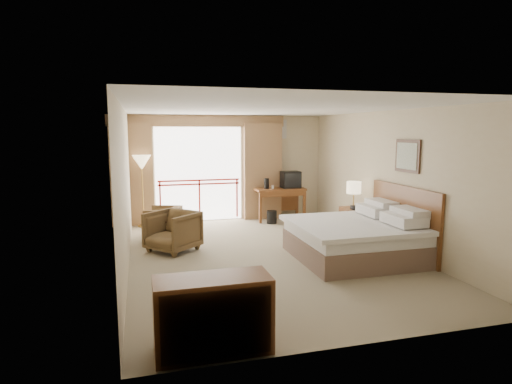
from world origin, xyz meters
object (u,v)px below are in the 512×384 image
object	(u,v)px
armchair_near	(173,251)
dresser	(213,315)
armchair_far	(164,236)
table_lamp	(354,188)
bed	(356,238)
tv	(291,180)
side_table	(169,227)
floor_lamp	(142,165)
desk	(279,195)
wastebasket	(272,217)
nightstand	(354,223)

from	to	relation	value
armchair_near	dresser	distance (m)	4.00
armchair_far	dresser	size ratio (longest dim) A/B	0.59
table_lamp	dresser	xyz separation A→B (m)	(-3.72, -3.98, -0.69)
bed	table_lamp	world-z (taller)	table_lamp
table_lamp	tv	world-z (taller)	tv
side_table	floor_lamp	size ratio (longest dim) A/B	0.29
bed	armchair_near	world-z (taller)	bed
bed	armchair_far	world-z (taller)	bed
bed	tv	distance (m)	3.64
table_lamp	desk	bearing A→B (deg)	112.35
bed	side_table	xyz separation A→B (m)	(-3.22, 1.95, -0.03)
wastebasket	bed	bearing A→B (deg)	-79.47
table_lamp	floor_lamp	world-z (taller)	floor_lamp
desk	tv	xyz separation A→B (m)	(0.30, -0.06, 0.40)
tv	armchair_far	distance (m)	3.60
desk	floor_lamp	bearing A→B (deg)	174.94
tv	table_lamp	bearing A→B (deg)	-90.46
nightstand	dresser	distance (m)	5.41
side_table	floor_lamp	distance (m)	2.17
tv	nightstand	bearing A→B (deg)	-90.80
tv	floor_lamp	distance (m)	3.75
floor_lamp	nightstand	bearing A→B (deg)	-28.97
wastebasket	armchair_near	size ratio (longest dim) A/B	0.37
armchair_near	floor_lamp	size ratio (longest dim) A/B	0.49
nightstand	armchair_near	bearing A→B (deg)	-178.68
tv	floor_lamp	xyz separation A→B (m)	(-3.72, 0.15, 0.44)
armchair_near	tv	bearing A→B (deg)	82.63
bed	nightstand	size ratio (longest dim) A/B	3.18
table_lamp	armchair_near	world-z (taller)	table_lamp
desk	floor_lamp	xyz separation A→B (m)	(-3.42, 0.09, 0.84)
bed	armchair_far	distance (m)	4.24
table_lamp	tv	bearing A→B (deg)	106.03
tv	wastebasket	world-z (taller)	tv
bed	nightstand	xyz separation A→B (m)	(0.65, 1.32, -0.04)
nightstand	side_table	distance (m)	3.92
table_lamp	side_table	distance (m)	3.99
nightstand	dresser	bearing A→B (deg)	-131.45
wastebasket	armchair_far	xyz separation A→B (m)	(-2.70, -0.60, -0.16)
floor_lamp	dresser	distance (m)	6.47
table_lamp	bed	bearing A→B (deg)	-115.42
desk	armchair_far	size ratio (longest dim) A/B	1.78
tv	dresser	size ratio (longest dim) A/B	0.39
bed	armchair_near	xyz separation A→B (m)	(-3.19, 1.36, -0.38)
table_lamp	armchair_near	distance (m)	3.99
desk	armchair_far	world-z (taller)	desk
side_table	bed	bearing A→B (deg)	-31.16
tv	armchair_near	distance (m)	4.03
bed	nightstand	world-z (taller)	bed
nightstand	table_lamp	xyz separation A→B (m)	(0.00, 0.05, 0.76)
bed	side_table	world-z (taller)	bed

